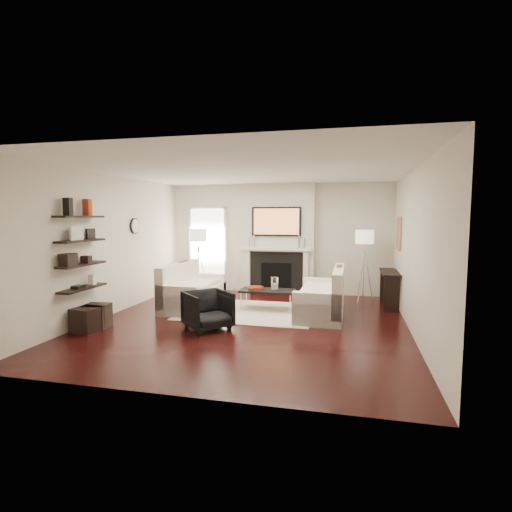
% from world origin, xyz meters
% --- Properties ---
extents(room_envelope, '(6.00, 6.00, 6.00)m').
position_xyz_m(room_envelope, '(0.00, 0.00, 1.35)').
color(room_envelope, black).
rests_on(room_envelope, ground).
extents(chimney_breast, '(1.80, 0.25, 2.70)m').
position_xyz_m(chimney_breast, '(0.00, 2.88, 1.35)').
color(chimney_breast, silver).
rests_on(chimney_breast, floor).
extents(fireplace_surround, '(1.30, 0.02, 1.04)m').
position_xyz_m(fireplace_surround, '(0.00, 2.74, 0.52)').
color(fireplace_surround, black).
rests_on(fireplace_surround, floor).
extents(firebox, '(0.75, 0.02, 0.65)m').
position_xyz_m(firebox, '(0.00, 2.73, 0.45)').
color(firebox, black).
rests_on(firebox, floor).
extents(mantel_pilaster_l, '(0.12, 0.08, 1.10)m').
position_xyz_m(mantel_pilaster_l, '(-0.72, 2.71, 0.55)').
color(mantel_pilaster_l, white).
rests_on(mantel_pilaster_l, floor).
extents(mantel_pilaster_r, '(0.12, 0.08, 1.10)m').
position_xyz_m(mantel_pilaster_r, '(0.72, 2.71, 0.55)').
color(mantel_pilaster_r, white).
rests_on(mantel_pilaster_r, floor).
extents(mantel_shelf, '(1.70, 0.18, 0.07)m').
position_xyz_m(mantel_shelf, '(0.00, 2.69, 1.12)').
color(mantel_shelf, white).
rests_on(mantel_shelf, chimney_breast).
extents(tv_body, '(1.20, 0.06, 0.70)m').
position_xyz_m(tv_body, '(0.00, 2.71, 1.78)').
color(tv_body, black).
rests_on(tv_body, chimney_breast).
extents(tv_screen, '(1.10, 0.00, 0.62)m').
position_xyz_m(tv_screen, '(0.00, 2.68, 1.78)').
color(tv_screen, '#BF723F').
rests_on(tv_screen, tv_body).
extents(candlestick_l_tall, '(0.04, 0.04, 0.30)m').
position_xyz_m(candlestick_l_tall, '(-0.55, 2.70, 1.30)').
color(candlestick_l_tall, silver).
rests_on(candlestick_l_tall, mantel_shelf).
extents(candlestick_l_short, '(0.04, 0.04, 0.24)m').
position_xyz_m(candlestick_l_short, '(-0.68, 2.70, 1.27)').
color(candlestick_l_short, silver).
rests_on(candlestick_l_short, mantel_shelf).
extents(candlestick_r_tall, '(0.04, 0.04, 0.30)m').
position_xyz_m(candlestick_r_tall, '(0.55, 2.70, 1.30)').
color(candlestick_r_tall, silver).
rests_on(candlestick_r_tall, mantel_shelf).
extents(candlestick_r_short, '(0.04, 0.04, 0.24)m').
position_xyz_m(candlestick_r_short, '(0.68, 2.70, 1.27)').
color(candlestick_r_short, silver).
rests_on(candlestick_r_short, mantel_shelf).
extents(hallway_panel, '(0.90, 0.02, 2.10)m').
position_xyz_m(hallway_panel, '(-1.85, 2.98, 1.05)').
color(hallway_panel, white).
rests_on(hallway_panel, floor).
extents(door_trim_l, '(0.06, 0.06, 2.16)m').
position_xyz_m(door_trim_l, '(-2.33, 2.96, 1.05)').
color(door_trim_l, white).
rests_on(door_trim_l, floor).
extents(door_trim_r, '(0.06, 0.06, 2.16)m').
position_xyz_m(door_trim_r, '(-1.37, 2.96, 1.05)').
color(door_trim_r, white).
rests_on(door_trim_r, floor).
extents(door_trim_top, '(1.02, 0.06, 0.06)m').
position_xyz_m(door_trim_top, '(-1.85, 2.96, 2.13)').
color(door_trim_top, white).
rests_on(door_trim_top, wall_back).
extents(rug, '(2.60, 2.00, 0.01)m').
position_xyz_m(rug, '(-0.20, 0.83, 0.01)').
color(rug, beige).
rests_on(rug, floor).
extents(loveseat_left_base, '(0.85, 1.80, 0.42)m').
position_xyz_m(loveseat_left_base, '(-1.42, 0.93, 0.21)').
color(loveseat_left_base, white).
rests_on(loveseat_left_base, floor).
extents(loveseat_left_back, '(0.18, 1.80, 0.80)m').
position_xyz_m(loveseat_left_back, '(-1.76, 0.93, 0.53)').
color(loveseat_left_back, white).
rests_on(loveseat_left_back, floor).
extents(loveseat_left_arm_n, '(0.85, 0.18, 0.60)m').
position_xyz_m(loveseat_left_arm_n, '(-1.42, 0.12, 0.30)').
color(loveseat_left_arm_n, white).
rests_on(loveseat_left_arm_n, floor).
extents(loveseat_left_arm_s, '(0.85, 0.18, 0.60)m').
position_xyz_m(loveseat_left_arm_s, '(-1.42, 1.74, 0.30)').
color(loveseat_left_arm_s, white).
rests_on(loveseat_left_arm_s, floor).
extents(loveseat_left_cushion, '(0.63, 1.44, 0.10)m').
position_xyz_m(loveseat_left_cushion, '(-1.37, 0.93, 0.47)').
color(loveseat_left_cushion, white).
rests_on(loveseat_left_cushion, loveseat_left_base).
extents(pillow_left_orange, '(0.10, 0.42, 0.42)m').
position_xyz_m(pillow_left_orange, '(-1.76, 1.23, 0.73)').
color(pillow_left_orange, maroon).
rests_on(pillow_left_orange, loveseat_left_cushion).
extents(pillow_left_charcoal, '(0.10, 0.40, 0.40)m').
position_xyz_m(pillow_left_charcoal, '(-1.76, 0.63, 0.72)').
color(pillow_left_charcoal, black).
rests_on(pillow_left_charcoal, loveseat_left_cushion).
extents(loveseat_right_base, '(0.85, 1.80, 0.42)m').
position_xyz_m(loveseat_right_base, '(1.21, 0.86, 0.21)').
color(loveseat_right_base, white).
rests_on(loveseat_right_base, floor).
extents(loveseat_right_back, '(0.18, 1.80, 0.80)m').
position_xyz_m(loveseat_right_back, '(1.55, 0.86, 0.53)').
color(loveseat_right_back, white).
rests_on(loveseat_right_back, floor).
extents(loveseat_right_arm_n, '(0.85, 0.18, 0.60)m').
position_xyz_m(loveseat_right_arm_n, '(1.21, 0.05, 0.30)').
color(loveseat_right_arm_n, white).
rests_on(loveseat_right_arm_n, floor).
extents(loveseat_right_arm_s, '(0.85, 0.18, 0.60)m').
position_xyz_m(loveseat_right_arm_s, '(1.21, 1.67, 0.30)').
color(loveseat_right_arm_s, white).
rests_on(loveseat_right_arm_s, floor).
extents(loveseat_right_cushion, '(0.63, 1.44, 0.10)m').
position_xyz_m(loveseat_right_cushion, '(1.16, 0.86, 0.47)').
color(loveseat_right_cushion, white).
rests_on(loveseat_right_cushion, loveseat_right_base).
extents(pillow_right_orange, '(0.10, 0.42, 0.42)m').
position_xyz_m(pillow_right_orange, '(1.55, 1.16, 0.73)').
color(pillow_right_orange, maroon).
rests_on(pillow_right_orange, loveseat_right_cushion).
extents(pillow_right_charcoal, '(0.10, 0.40, 0.40)m').
position_xyz_m(pillow_right_charcoal, '(1.55, 0.56, 0.72)').
color(pillow_right_charcoal, black).
rests_on(pillow_right_charcoal, loveseat_right_cushion).
extents(coffee_table, '(1.10, 0.55, 0.04)m').
position_xyz_m(coffee_table, '(0.13, 1.06, 0.40)').
color(coffee_table, black).
rests_on(coffee_table, floor).
extents(coffee_leg_nw, '(0.02, 0.02, 0.38)m').
position_xyz_m(coffee_leg_nw, '(-0.37, 0.84, 0.19)').
color(coffee_leg_nw, silver).
rests_on(coffee_leg_nw, floor).
extents(coffee_leg_ne, '(0.02, 0.02, 0.38)m').
position_xyz_m(coffee_leg_ne, '(0.63, 0.84, 0.19)').
color(coffee_leg_ne, silver).
rests_on(coffee_leg_ne, floor).
extents(coffee_leg_sw, '(0.02, 0.02, 0.38)m').
position_xyz_m(coffee_leg_sw, '(-0.37, 1.28, 0.19)').
color(coffee_leg_sw, silver).
rests_on(coffee_leg_sw, floor).
extents(coffee_leg_se, '(0.02, 0.02, 0.38)m').
position_xyz_m(coffee_leg_se, '(0.63, 1.28, 0.19)').
color(coffee_leg_se, silver).
rests_on(coffee_leg_se, floor).
extents(hurricane_glass, '(0.14, 0.14, 0.25)m').
position_xyz_m(hurricane_glass, '(0.28, 1.06, 0.56)').
color(hurricane_glass, white).
rests_on(hurricane_glass, coffee_table).
extents(hurricane_candle, '(0.09, 0.09, 0.13)m').
position_xyz_m(hurricane_candle, '(0.28, 1.06, 0.50)').
color(hurricane_candle, white).
rests_on(hurricane_candle, coffee_table).
extents(copper_bowl, '(0.34, 0.34, 0.06)m').
position_xyz_m(copper_bowl, '(-0.12, 1.06, 0.45)').
color(copper_bowl, '#A6301B').
rests_on(copper_bowl, coffee_table).
extents(armchair, '(0.95, 0.95, 0.71)m').
position_xyz_m(armchair, '(-0.57, -0.52, 0.36)').
color(armchair, black).
rests_on(armchair, floor).
extents(lamp_left_post, '(0.02, 0.02, 1.20)m').
position_xyz_m(lamp_left_post, '(-1.85, 2.31, 0.60)').
color(lamp_left_post, silver).
rests_on(lamp_left_post, floor).
extents(lamp_left_shade, '(0.40, 0.40, 0.30)m').
position_xyz_m(lamp_left_shade, '(-1.85, 2.31, 1.45)').
color(lamp_left_shade, white).
rests_on(lamp_left_shade, lamp_left_post).
extents(lamp_left_leg_a, '(0.25, 0.02, 1.23)m').
position_xyz_m(lamp_left_leg_a, '(-1.74, 2.31, 0.60)').
color(lamp_left_leg_a, silver).
rests_on(lamp_left_leg_a, floor).
extents(lamp_left_leg_b, '(0.14, 0.22, 1.23)m').
position_xyz_m(lamp_left_leg_b, '(-1.91, 2.41, 0.60)').
color(lamp_left_leg_b, silver).
rests_on(lamp_left_leg_b, floor).
extents(lamp_left_leg_c, '(0.14, 0.22, 1.23)m').
position_xyz_m(lamp_left_leg_c, '(-1.91, 2.22, 0.60)').
color(lamp_left_leg_c, silver).
rests_on(lamp_left_leg_c, floor).
extents(lamp_right_post, '(0.02, 0.02, 1.20)m').
position_xyz_m(lamp_right_post, '(2.05, 2.39, 0.60)').
color(lamp_right_post, silver).
rests_on(lamp_right_post, floor).
extents(lamp_right_shade, '(0.40, 0.40, 0.30)m').
position_xyz_m(lamp_right_shade, '(2.05, 2.39, 1.45)').
color(lamp_right_shade, white).
rests_on(lamp_right_shade, lamp_right_post).
extents(lamp_right_leg_a, '(0.25, 0.02, 1.23)m').
position_xyz_m(lamp_right_leg_a, '(2.16, 2.39, 0.60)').
color(lamp_right_leg_a, silver).
rests_on(lamp_right_leg_a, floor).
extents(lamp_right_leg_b, '(0.14, 0.22, 1.23)m').
position_xyz_m(lamp_right_leg_b, '(2.00, 2.49, 0.60)').
color(lamp_right_leg_b, silver).
rests_on(lamp_right_leg_b, floor).
extents(lamp_right_leg_c, '(0.14, 0.22, 1.23)m').
position_xyz_m(lamp_right_leg_c, '(1.99, 2.30, 0.60)').
color(lamp_right_leg_c, silver).
rests_on(lamp_right_leg_c, floor).
extents(console_top, '(0.35, 1.20, 0.04)m').
position_xyz_m(console_top, '(2.57, 1.98, 0.73)').
color(console_top, black).
rests_on(console_top, floor).
extents(console_leg_n, '(0.30, 0.04, 0.71)m').
position_xyz_m(console_leg_n, '(2.57, 1.43, 0.35)').
color(console_leg_n, black).
rests_on(console_leg_n, floor).
extents(console_leg_s, '(0.30, 0.04, 0.71)m').
position_xyz_m(console_leg_s, '(2.57, 2.53, 0.35)').
color(console_leg_s, black).
rests_on(console_leg_s, floor).
extents(wall_art, '(0.03, 0.70, 0.70)m').
position_xyz_m(wall_art, '(2.73, 2.05, 1.55)').
color(wall_art, '#AE6C57').
rests_on(wall_art, wall_right).
extents(shelf_bottom, '(0.25, 1.00, 0.03)m').
position_xyz_m(shelf_bottom, '(-2.62, -1.00, 0.70)').
color(shelf_bottom, black).
rests_on(shelf_bottom, wall_left).
extents(shelf_lower, '(0.25, 1.00, 0.04)m').
position_xyz_m(shelf_lower, '(-2.62, -1.00, 1.10)').
color(shelf_lower, black).
rests_on(shelf_lower, wall_left).
extents(shelf_upper, '(0.25, 1.00, 0.04)m').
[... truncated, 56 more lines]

